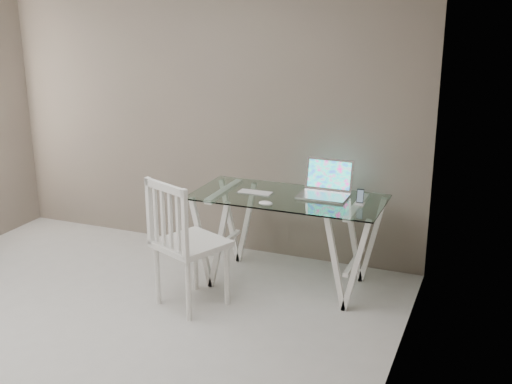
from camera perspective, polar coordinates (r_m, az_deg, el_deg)
room at (r=3.92m, az=-20.12°, el=8.16°), size 4.50×4.52×2.71m
desk at (r=5.15m, az=2.80°, el=-4.24°), size 1.50×0.70×0.75m
chair at (r=4.73m, az=-6.60°, el=-4.14°), size 0.60×0.60×1.00m
laptop at (r=5.08m, az=6.23°, el=0.46°), size 0.38×0.33×0.27m
keyboard at (r=5.11m, az=-0.08°, el=-0.05°), size 0.28×0.12×0.01m
mouse at (r=4.81m, az=0.86°, el=-1.01°), size 0.11×0.06×0.03m
phone_dock at (r=4.88m, az=9.22°, el=-0.75°), size 0.06×0.06×0.12m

